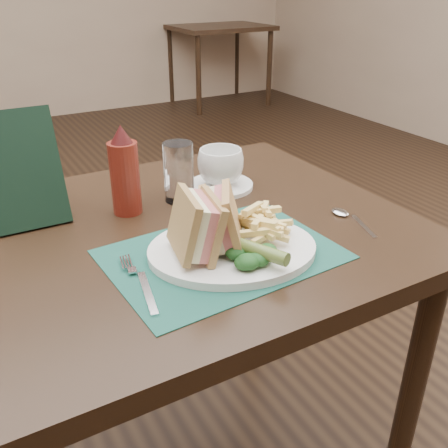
% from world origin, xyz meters
% --- Properties ---
extents(floor, '(7.00, 7.00, 0.00)m').
position_xyz_m(floor, '(0.00, 0.00, 0.00)').
color(floor, black).
rests_on(floor, ground).
extents(table_main, '(0.90, 0.75, 0.75)m').
position_xyz_m(table_main, '(0.00, -0.50, 0.38)').
color(table_main, black).
rests_on(table_main, ground).
extents(table_bg_right, '(0.90, 0.75, 0.75)m').
position_xyz_m(table_bg_right, '(2.13, 3.19, 0.38)').
color(table_bg_right, black).
rests_on(table_bg_right, ground).
extents(placemat, '(0.41, 0.31, 0.00)m').
position_xyz_m(placemat, '(0.02, -0.64, 0.75)').
color(placemat, '#174A3E').
rests_on(placemat, table_main).
extents(plate, '(0.36, 0.32, 0.01)m').
position_xyz_m(plate, '(0.03, -0.65, 0.76)').
color(plate, white).
rests_on(plate, placemat).
extents(sandwich_half_a, '(0.10, 0.13, 0.11)m').
position_xyz_m(sandwich_half_a, '(-0.05, -0.64, 0.82)').
color(sandwich_half_a, tan).
rests_on(sandwich_half_a, plate).
extents(sandwich_half_b, '(0.12, 0.13, 0.11)m').
position_xyz_m(sandwich_half_b, '(-0.00, -0.63, 0.82)').
color(sandwich_half_b, tan).
rests_on(sandwich_half_b, plate).
extents(kale_garnish, '(0.11, 0.08, 0.03)m').
position_xyz_m(kale_garnish, '(0.04, -0.71, 0.78)').
color(kale_garnish, '#153917').
rests_on(kale_garnish, plate).
extents(pickle_spear, '(0.07, 0.12, 0.03)m').
position_xyz_m(pickle_spear, '(0.04, -0.71, 0.79)').
color(pickle_spear, '#495F24').
rests_on(pickle_spear, plate).
extents(fries_pile, '(0.18, 0.20, 0.06)m').
position_xyz_m(fries_pile, '(0.10, -0.64, 0.80)').
color(fries_pile, '#EFD177').
rests_on(fries_pile, plate).
extents(fork, '(0.07, 0.17, 0.01)m').
position_xyz_m(fork, '(-0.14, -0.66, 0.76)').
color(fork, silver).
rests_on(fork, placemat).
extents(spoon, '(0.08, 0.15, 0.01)m').
position_xyz_m(spoon, '(0.31, -0.66, 0.76)').
color(spoon, silver).
rests_on(spoon, table_main).
extents(saucer, '(0.18, 0.18, 0.01)m').
position_xyz_m(saucer, '(0.17, -0.37, 0.76)').
color(saucer, white).
rests_on(saucer, table_main).
extents(coffee_cup, '(0.15, 0.15, 0.08)m').
position_xyz_m(coffee_cup, '(0.17, -0.37, 0.80)').
color(coffee_cup, white).
rests_on(coffee_cup, saucer).
extents(drinking_glass, '(0.09, 0.09, 0.13)m').
position_xyz_m(drinking_glass, '(0.05, -0.39, 0.81)').
color(drinking_glass, white).
rests_on(drinking_glass, table_main).
extents(ketchup_bottle, '(0.08, 0.08, 0.19)m').
position_xyz_m(ketchup_bottle, '(-0.07, -0.39, 0.84)').
color(ketchup_bottle, '#5C180F').
rests_on(ketchup_bottle, table_main).
extents(check_presenter, '(0.14, 0.09, 0.22)m').
position_xyz_m(check_presenter, '(-0.25, -0.34, 0.86)').
color(check_presenter, black).
rests_on(check_presenter, table_main).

